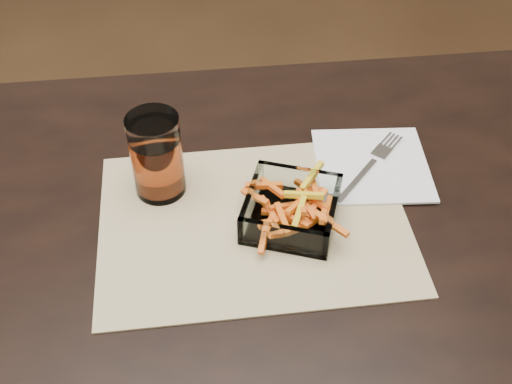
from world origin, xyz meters
TOP-DOWN VIEW (x-y plane):
  - dining_table at (0.00, 0.00)m, footprint 1.60×0.90m
  - placemat at (0.05, 0.05)m, footprint 0.45×0.33m
  - glass_bowl at (0.10, 0.04)m, footprint 0.16×0.16m
  - tumbler at (-0.08, 0.13)m, footprint 0.08×0.08m
  - napkin at (0.25, 0.14)m, footprint 0.19×0.19m
  - fork at (0.25, 0.14)m, footprint 0.14×0.15m

SIDE VIEW (x-z plane):
  - dining_table at x=0.00m, z-range 0.29..1.04m
  - placemat at x=0.05m, z-range 0.75..0.75m
  - napkin at x=0.25m, z-range 0.75..0.76m
  - fork at x=0.25m, z-range 0.76..0.76m
  - glass_bowl at x=0.10m, z-range 0.75..0.80m
  - tumbler at x=-0.08m, z-range 0.75..0.88m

